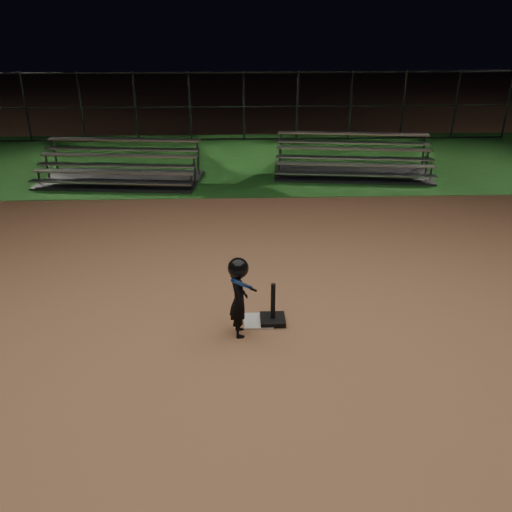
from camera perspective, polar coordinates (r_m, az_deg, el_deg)
The scene contains 8 objects.
ground at distance 8.01m, azimuth 0.27°, elevation -7.24°, with size 80.00×80.00×0.00m, color #9D6847.
grass_strip at distance 17.31m, azimuth -1.14°, elevation 10.59°, with size 60.00×8.00×0.01m, color #1A4D19.
home_plate at distance 8.00m, azimuth 0.27°, elevation -7.16°, with size 0.45×0.45×0.02m, color beige.
batting_tee at distance 7.93m, azimuth 1.87°, elevation -6.49°, with size 0.38×0.38×0.64m.
child_batter at distance 7.39m, azimuth -1.92°, elevation -4.32°, with size 0.43×0.62×1.23m.
bleacher_left at distance 15.32m, azimuth -14.70°, elevation 8.74°, with size 4.62×2.61×1.08m.
bleacher_right at distance 15.82m, azimuth 10.56°, elevation 9.64°, with size 4.74×2.74×1.10m.
backstop_fence at distance 20.01m, azimuth -1.35°, elevation 16.15°, with size 20.08×0.08×2.50m.
Camera 1 is at (-0.29, -6.78, 4.24)m, focal length 36.27 mm.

